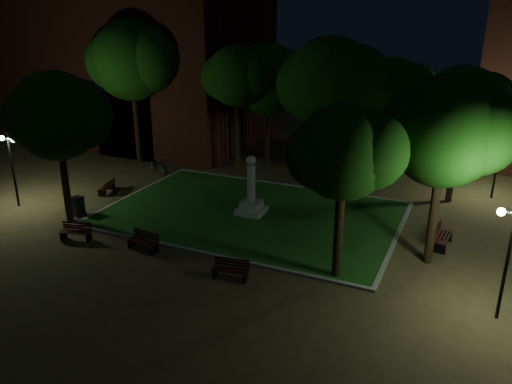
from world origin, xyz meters
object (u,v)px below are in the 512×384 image
at_px(monument, 251,198).
at_px(bench_left_side, 107,187).
at_px(bench_right_side, 441,237).
at_px(bench_far_side, 328,173).
at_px(bench_near_left, 144,242).
at_px(bench_west_near, 76,232).
at_px(trash_bin, 77,206).
at_px(bench_near_right, 231,270).
at_px(bicycle, 158,165).

bearing_deg(monument, bench_left_side, -176.73).
relative_size(bench_right_side, bench_far_side, 0.94).
relative_size(bench_near_left, bench_west_near, 1.03).
height_order(monument, bench_far_side, monument).
xyz_separation_m(bench_left_side, bench_right_side, (18.82, 0.67, 0.08)).
height_order(bench_near_left, trash_bin, trash_bin).
bearing_deg(bench_near_right, bench_west_near, 168.90).
bearing_deg(bicycle, bench_near_left, -128.96).
bearing_deg(bench_right_side, bench_far_side, 52.13).
bearing_deg(bench_near_left, bench_west_near, -164.34).
relative_size(bench_near_left, bench_near_right, 1.03).
distance_m(monument, bench_near_right, 6.85).
bearing_deg(bench_far_side, bench_left_side, 56.86).
bearing_deg(monument, bench_near_left, -114.99).
height_order(monument, bench_right_side, monument).
distance_m(bench_near_right, bench_right_side, 10.01).
height_order(bench_far_side, bicycle, bench_far_side).
xyz_separation_m(bench_right_side, bench_far_side, (-7.59, 7.23, 0.02)).
height_order(bench_near_left, bench_left_side, bench_near_left).
relative_size(bench_left_side, bicycle, 0.83).
relative_size(monument, bench_far_side, 1.67).
xyz_separation_m(monument, bench_left_side, (-9.23, -0.53, -0.58)).
bearing_deg(bench_near_right, bench_left_side, 142.78).
xyz_separation_m(monument, bicycle, (-8.96, 4.29, -0.47)).
bearing_deg(bench_near_right, bicycle, 126.27).
height_order(bench_right_side, bicycle, bicycle).
bearing_deg(bicycle, trash_bin, -156.59).
distance_m(bench_west_near, bench_right_side, 17.11).
relative_size(monument, bicycle, 1.73).
relative_size(bench_near_right, bicycle, 0.85).
height_order(bench_west_near, bicycle, bicycle).
bearing_deg(trash_bin, bench_near_right, -13.84).
xyz_separation_m(bench_left_side, trash_bin, (0.87, -3.39, 0.15)).
relative_size(bench_far_side, bicycle, 1.04).
height_order(monument, bench_near_right, monument).
xyz_separation_m(monument, bench_near_left, (-2.71, -5.81, -0.55)).
relative_size(monument, bench_right_side, 1.77).
relative_size(monument, bench_left_side, 2.09).
bearing_deg(bench_near_right, bench_right_side, 32.10).
bearing_deg(bench_near_left, bench_far_side, 78.88).
xyz_separation_m(bench_west_near, trash_bin, (-2.08, 2.34, 0.14)).
bearing_deg(monument, bench_far_side, 74.83).
bearing_deg(bicycle, bench_far_side, -55.04).
relative_size(bench_near_left, bench_right_side, 0.90).
bearing_deg(bench_left_side, bench_near_right, 46.95).
relative_size(bench_far_side, trash_bin, 1.86).
height_order(bench_west_near, bench_right_side, bench_right_side).
bearing_deg(bench_far_side, bench_near_left, 92.10).
bearing_deg(bench_far_side, trash_bin, 69.19).
bearing_deg(bench_west_near, monument, 30.00).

